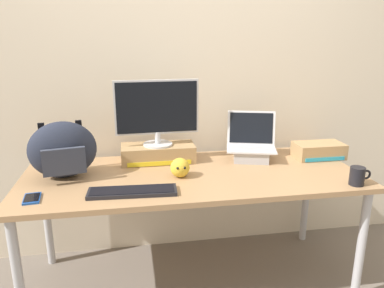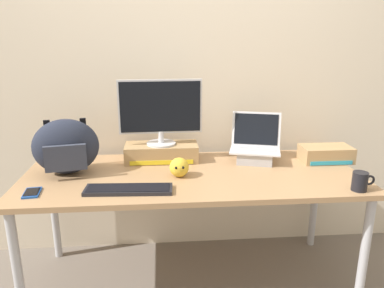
% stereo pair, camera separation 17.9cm
% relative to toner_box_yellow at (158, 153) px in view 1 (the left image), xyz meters
% --- Properties ---
extents(ground_plane, '(20.00, 20.00, 0.00)m').
position_rel_toner_box_yellow_xyz_m(ground_plane, '(0.18, -0.26, -0.79)').
color(ground_plane, '#70665B').
extents(back_wall, '(7.00, 0.10, 2.60)m').
position_rel_toner_box_yellow_xyz_m(back_wall, '(0.18, 0.25, 0.51)').
color(back_wall, beige).
rests_on(back_wall, ground).
extents(desk, '(1.98, 0.81, 0.73)m').
position_rel_toner_box_yellow_xyz_m(desk, '(0.18, -0.26, -0.12)').
color(desk, '#A87F56').
rests_on(desk, ground).
extents(toner_box_yellow, '(0.47, 0.21, 0.11)m').
position_rel_toner_box_yellow_xyz_m(toner_box_yellow, '(0.00, 0.00, 0.00)').
color(toner_box_yellow, '#A88456').
rests_on(toner_box_yellow, desk).
extents(desktop_monitor, '(0.53, 0.19, 0.42)m').
position_rel_toner_box_yellow_xyz_m(desktop_monitor, '(0.00, -0.00, 0.27)').
color(desktop_monitor, silver).
rests_on(desktop_monitor, toner_box_yellow).
extents(open_laptop, '(0.36, 0.31, 0.31)m').
position_rel_toner_box_yellow_xyz_m(open_laptop, '(0.60, -0.07, 0.01)').
color(open_laptop, '#ADADB2').
rests_on(open_laptop, desk).
extents(external_keyboard, '(0.46, 0.16, 0.02)m').
position_rel_toner_box_yellow_xyz_m(external_keyboard, '(-0.17, -0.50, -0.04)').
color(external_keyboard, black).
rests_on(external_keyboard, desk).
extents(messenger_backpack, '(0.41, 0.30, 0.33)m').
position_rel_toner_box_yellow_xyz_m(messenger_backpack, '(-0.55, -0.20, 0.11)').
color(messenger_backpack, '#232838').
rests_on(messenger_backpack, desk).
extents(coffee_mug, '(0.12, 0.08, 0.10)m').
position_rel_toner_box_yellow_xyz_m(coffee_mug, '(1.04, -0.59, -0.00)').
color(coffee_mug, black).
rests_on(coffee_mug, desk).
extents(cell_phone, '(0.09, 0.14, 0.01)m').
position_rel_toner_box_yellow_xyz_m(cell_phone, '(-0.67, -0.49, -0.05)').
color(cell_phone, '#19479E').
rests_on(cell_phone, desk).
extents(plush_toy, '(0.11, 0.11, 0.11)m').
position_rel_toner_box_yellow_xyz_m(plush_toy, '(0.10, -0.30, 0.00)').
color(plush_toy, gold).
rests_on(plush_toy, desk).
extents(toner_box_cyan, '(0.32, 0.18, 0.10)m').
position_rel_toner_box_yellow_xyz_m(toner_box_cyan, '(1.06, -0.11, -0.00)').
color(toner_box_cyan, '#A88456').
rests_on(toner_box_cyan, desk).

